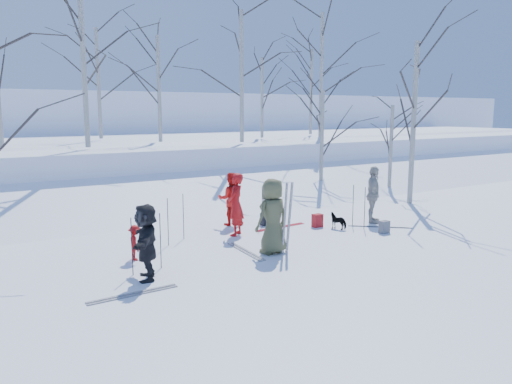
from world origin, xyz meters
TOP-DOWN VIEW (x-y plane):
  - ground at (0.00, 0.00)m, footprint 120.00×120.00m
  - snow_ramp at (0.00, 7.00)m, footprint 70.00×9.49m
  - snow_plateau at (0.00, 17.00)m, footprint 70.00×18.00m
  - far_hill at (0.00, 38.00)m, footprint 90.00×30.00m
  - skier_olive_center at (-0.70, -0.44)m, footprint 1.04×0.75m
  - skier_red_north at (-0.57, 1.73)m, footprint 0.81×0.79m
  - skier_redor_behind at (-0.03, 3.00)m, footprint 1.04×0.95m
  - skier_red_seated at (-3.96, 0.87)m, footprint 0.42×0.63m
  - skier_cream_east at (4.13, 0.78)m, footprint 1.15×1.07m
  - skier_grey_west at (-4.20, -0.65)m, footprint 1.04×1.66m
  - dog at (2.60, 0.72)m, footprint 0.48×0.66m
  - upright_ski_left at (-0.50, -0.70)m, footprint 0.11×0.17m
  - upright_ski_right at (-0.34, -0.68)m, footprint 0.09×0.23m
  - ski_pair_a at (-4.79, -1.42)m, footprint 0.34×1.91m
  - ski_pair_b at (3.87, 0.16)m, footprint 2.08×2.10m
  - ski_pair_c at (-1.24, 0.03)m, footprint 0.45×1.93m
  - ski_pair_d at (1.15, 1.85)m, footprint 0.50×1.93m
  - ski_pole_a at (-3.66, -0.09)m, footprint 0.02×0.02m
  - ski_pole_b at (-4.39, -0.22)m, footprint 0.02×0.02m
  - ski_pole_c at (-2.08, 2.16)m, footprint 0.02×0.02m
  - ski_pole_d at (-2.73, 1.72)m, footprint 0.02×0.02m
  - ski_pole_e at (3.30, 0.83)m, footprint 0.02×0.02m
  - ski_pole_f at (-0.58, -0.04)m, footprint 0.02×0.02m
  - ski_pole_g at (3.26, 0.26)m, footprint 0.02×0.02m
  - ski_pole_h at (0.65, 2.17)m, footprint 0.02×0.02m
  - ski_pole_i at (-4.01, -0.34)m, footprint 0.02×0.02m
  - ski_pole_j at (0.86, 2.43)m, footprint 0.02×0.02m
  - backpack_red at (2.19, 1.27)m, footprint 0.32×0.22m
  - backpack_grey at (3.41, -0.46)m, footprint 0.30×0.20m
  - backpack_dark at (0.93, 2.36)m, footprint 0.34×0.24m
  - birch_plateau_b at (10.63, 11.54)m, footprint 5.42×5.42m
  - birch_plateau_c at (12.21, 14.44)m, footprint 4.30×4.30m
  - birch_plateau_d at (-0.55, 16.46)m, footprint 4.67×4.67m
  - birch_plateau_e at (1.16, 12.12)m, footprint 4.11×4.11m
  - birch_plateau_f at (-2.73, 10.30)m, footprint 5.52×5.52m
  - birch_plateau_h at (4.39, 9.80)m, footprint 4.88×4.88m
  - birch_plateau_j at (7.38, 12.67)m, footprint 3.66×3.66m
  - birch_edge_b at (7.97, 2.53)m, footprint 5.05×5.05m
  - birch_edge_c at (9.37, 4.95)m, footprint 3.36×3.36m
  - birch_edge_e at (6.37, 6.21)m, footprint 3.82×3.82m

SIDE VIEW (x-z plane):
  - ground at x=0.00m, z-range 0.00..0.00m
  - ski_pair_a at x=-4.79m, z-range 0.00..0.02m
  - ski_pair_b at x=3.87m, z-range 0.00..0.02m
  - ski_pair_c at x=-1.24m, z-range 0.00..0.02m
  - ski_pair_d at x=1.15m, z-range 0.00..0.02m
  - snow_ramp at x=0.00m, z-range -1.91..2.21m
  - backpack_grey at x=3.41m, z-range 0.00..0.38m
  - backpack_dark at x=0.93m, z-range 0.00..0.40m
  - backpack_red at x=2.19m, z-range 0.00..0.42m
  - dog at x=2.60m, z-range 0.00..0.51m
  - skier_red_seated at x=-3.96m, z-range 0.00..0.90m
  - ski_pole_a at x=-3.66m, z-range 0.00..1.34m
  - ski_pole_b at x=-4.39m, z-range 0.00..1.34m
  - ski_pole_c at x=-2.08m, z-range 0.00..1.34m
  - ski_pole_d at x=-2.73m, z-range 0.00..1.34m
  - ski_pole_e at x=3.30m, z-range 0.00..1.34m
  - ski_pole_f at x=-0.58m, z-range 0.00..1.34m
  - ski_pole_g at x=3.26m, z-range 0.00..1.34m
  - ski_pole_h at x=0.65m, z-range 0.00..1.34m
  - ski_pole_i at x=-4.01m, z-range 0.00..1.34m
  - ski_pole_j at x=0.86m, z-range 0.00..1.34m
  - skier_grey_west at x=-4.20m, z-range 0.00..1.71m
  - skier_redor_behind at x=-0.03m, z-range 0.00..1.73m
  - skier_red_north at x=-0.57m, z-range 0.00..1.88m
  - skier_cream_east at x=4.13m, z-range 0.00..1.90m
  - upright_ski_left at x=-0.50m, z-range 0.00..1.90m
  - upright_ski_right at x=-0.34m, z-range 0.00..1.90m
  - skier_olive_center at x=-0.70m, z-range 0.00..1.98m
  - snow_plateau at x=0.00m, z-range -0.10..2.10m
  - birch_edge_c at x=9.37m, z-range 0.00..3.94m
  - far_hill at x=0.00m, z-range -1.00..5.00m
  - birch_edge_e at x=6.37m, z-range 0.00..4.60m
  - birch_edge_b at x=7.97m, z-range 0.00..6.35m
  - birch_plateau_j at x=7.38m, z-range 2.20..6.57m
  - birch_plateau_e at x=1.16m, z-range 2.20..7.21m
  - birch_plateau_c at x=12.21m, z-range 2.20..7.49m
  - birch_plateau_d at x=-0.55m, z-range 2.20..8.01m
  - birch_plateau_h at x=4.39m, z-range 2.20..8.31m
  - birch_plateau_b at x=10.63m, z-range 2.20..9.08m
  - birch_plateau_f at x=-2.73m, z-range 2.20..9.22m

